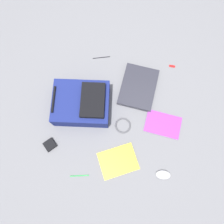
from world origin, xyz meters
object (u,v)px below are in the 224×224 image
laptop (138,87)px  cable_coil (123,125)px  book_red (118,161)px  book_manual (163,124)px  earbud_pouch (50,145)px  pen_black (101,57)px  computer_mouse (163,175)px  pen_blue (79,176)px  backpack (82,103)px  usb_stick (172,66)px

laptop → cable_coil: (-0.31, 0.12, -0.01)m
book_red → book_manual: same height
earbud_pouch → pen_black: bearing=-25.4°
pen_black → laptop: bearing=-130.4°
computer_mouse → pen_blue: 0.59m
book_manual → pen_blue: bearing=122.7°
pen_blue → book_red: bearing=-68.2°
backpack → usb_stick: (0.36, -0.70, -0.08)m
backpack → laptop: size_ratio=1.02×
book_red → usb_stick: 0.87m
book_manual → cable_coil: size_ratio=2.48×
pen_black → earbud_pouch: earbud_pouch is taller
book_manual → cable_coil: (-0.02, 0.30, -0.00)m
cable_coil → book_red: bearing=173.0°
book_red → cable_coil: (0.26, -0.03, -0.00)m
pen_black → usb_stick: 0.58m
book_red → pen_black: book_red is taller
book_manual → pen_blue: 0.71m
book_manual → computer_mouse: size_ratio=2.91×
earbud_pouch → computer_mouse: bearing=-102.9°
pen_blue → earbud_pouch: earbud_pouch is taller
computer_mouse → earbud_pouch: (0.19, 0.82, -0.01)m
usb_stick → book_manual: bearing=169.1°
book_manual → cable_coil: book_manual is taller
usb_stick → earbud_pouch: bearing=125.7°
backpack → computer_mouse: 0.77m
earbud_pouch → usb_stick: bearing=-54.3°
computer_mouse → usb_stick: computer_mouse is taller
pen_black → earbud_pouch: size_ratio=1.86×
backpack → usb_stick: bearing=-62.6°
earbud_pouch → laptop: bearing=-54.1°
backpack → pen_black: 0.45m
laptop → computer_mouse: 0.68m
cable_coil → usb_stick: cable_coil is taller
book_manual → usb_stick: size_ratio=6.07×
cable_coil → pen_blue: size_ratio=0.89×
backpack → pen_black: (0.42, -0.12, -0.08)m
book_red → earbud_pouch: bearing=78.4°
usb_stick → cable_coil: bearing=142.1°
book_red → laptop: bearing=-14.6°
book_red → computer_mouse: computer_mouse is taller
backpack → cable_coil: size_ratio=3.43×
book_red → book_manual: 0.43m
computer_mouse → usb_stick: size_ratio=2.09×
book_manual → pen_black: bearing=41.4°
pen_black → book_manual: bearing=-138.6°
earbud_pouch → cable_coil: bearing=-73.2°
book_red → pen_blue: bearing=111.8°
cable_coil → pen_blue: (-0.37, 0.30, -0.00)m
computer_mouse → usb_stick: bearing=-3.1°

